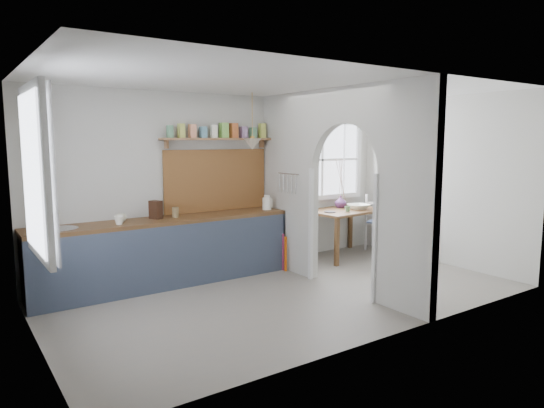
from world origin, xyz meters
TOP-DOWN VIEW (x-y plane):
  - floor at (0.00, 0.00)m, footprint 5.80×3.20m
  - ceiling at (0.00, 0.00)m, footprint 5.80×3.20m
  - walls at (0.00, 0.00)m, footprint 5.81×3.21m
  - partition at (0.70, 0.06)m, footprint 0.12×3.20m
  - kitchen_window at (-2.87, 0.00)m, footprint 0.10×1.16m
  - nook_window at (1.80, 1.56)m, footprint 1.76×0.10m
  - counter at (-1.13, 1.33)m, footprint 3.50×0.60m
  - sink at (-2.43, 1.30)m, footprint 0.40×0.40m
  - backsplash at (-0.20, 1.58)m, footprint 1.65×0.03m
  - shelf at (-0.21, 1.49)m, footprint 1.75×0.20m
  - pendant_lamp at (0.15, 1.15)m, footprint 0.26×0.26m
  - utensil_rail at (0.61, 0.90)m, footprint 0.02×0.50m
  - dining_table at (1.94, 1.13)m, footprint 1.34×0.96m
  - chair_left at (0.98, 1.20)m, footprint 0.50×0.50m
  - chair_right at (2.84, 1.13)m, footprint 0.58×0.58m
  - kettle at (0.45, 1.23)m, footprint 0.21×0.19m
  - mug_a at (-1.78, 1.18)m, footprint 0.15×0.15m
  - mug_b at (-1.70, 1.35)m, footprint 0.16×0.16m
  - knife_block at (-1.23, 1.37)m, footprint 0.16×0.19m
  - jar at (-0.97, 1.32)m, footprint 0.09×0.09m
  - towel_magenta at (0.58, 0.99)m, footprint 0.02×0.03m
  - towel_orange at (0.58, 0.92)m, footprint 0.02×0.03m
  - bowl at (2.17, 1.05)m, footprint 0.36×0.36m
  - table_cup at (1.83, 0.95)m, footprint 0.10×0.10m
  - plate at (1.54, 1.05)m, footprint 0.22×0.22m
  - vase at (2.05, 1.35)m, footprint 0.23×0.23m

SIDE VIEW (x-z plane):
  - floor at x=0.00m, z-range -0.01..0.01m
  - towel_orange at x=0.58m, z-range -0.02..0.52m
  - towel_magenta at x=0.58m, z-range 0.00..0.55m
  - dining_table at x=1.94m, z-range 0.00..0.79m
  - counter at x=-1.13m, z-range 0.01..0.91m
  - chair_left at x=0.98m, z-range 0.00..0.94m
  - chair_right at x=2.84m, z-range 0.00..1.00m
  - plate at x=1.54m, z-range 0.79..0.80m
  - bowl at x=2.17m, z-range 0.79..0.87m
  - table_cup at x=1.83m, z-range 0.79..0.88m
  - sink at x=-2.43m, z-range 0.88..0.90m
  - vase at x=2.05m, z-range 0.79..0.99m
  - mug_b at x=-1.70m, z-range 0.90..1.01m
  - mug_a at x=-1.78m, z-range 0.90..1.01m
  - jar at x=-0.97m, z-range 0.90..1.04m
  - kettle at x=0.45m, z-range 0.90..1.12m
  - knife_block at x=-1.23m, z-range 0.90..1.14m
  - walls at x=0.00m, z-range 0.00..2.60m
  - backsplash at x=-0.20m, z-range 0.90..1.80m
  - utensil_rail at x=0.61m, z-range 1.44..1.46m
  - partition at x=0.70m, z-range 0.15..2.75m
  - nook_window at x=1.80m, z-range 0.95..2.25m
  - kitchen_window at x=-2.87m, z-range 0.90..2.40m
  - pendant_lamp at x=0.15m, z-range 1.80..1.96m
  - shelf at x=-0.21m, z-range 1.91..2.12m
  - ceiling at x=0.00m, z-range 2.60..2.60m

